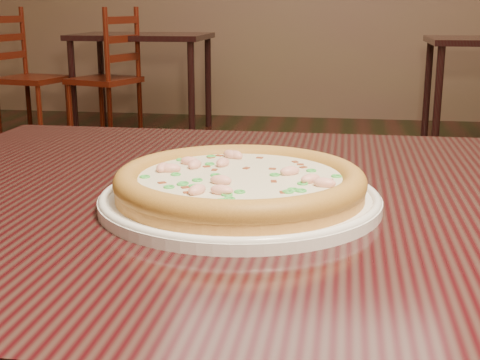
# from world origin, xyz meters

# --- Properties ---
(hero_table) EXTENTS (1.20, 0.80, 0.75)m
(hero_table) POSITION_xyz_m (0.22, -0.60, 0.65)
(hero_table) COLOR black
(hero_table) RESTS_ON ground
(plate) EXTENTS (0.31, 0.31, 0.02)m
(plate) POSITION_xyz_m (0.10, -0.65, 0.76)
(plate) COLOR white
(plate) RESTS_ON hero_table
(pizza) EXTENTS (0.28, 0.28, 0.03)m
(pizza) POSITION_xyz_m (0.10, -0.65, 0.78)
(pizza) COLOR #BC8340
(pizza) RESTS_ON plate
(bg_table_left) EXTENTS (1.00, 0.70, 0.75)m
(bg_table_left) POSITION_xyz_m (-1.34, 3.65, 0.65)
(bg_table_left) COLOR black
(bg_table_left) RESTS_ON ground
(chair_a) EXTENTS (0.49, 0.49, 0.95)m
(chair_a) POSITION_xyz_m (-2.14, 3.31, 0.44)
(chair_a) COLOR #64130C
(chair_a) RESTS_ON ground
(chair_b) EXTENTS (0.53, 0.53, 0.95)m
(chair_b) POSITION_xyz_m (-1.48, 3.30, 0.44)
(chair_b) COLOR #64130C
(chair_b) RESTS_ON ground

